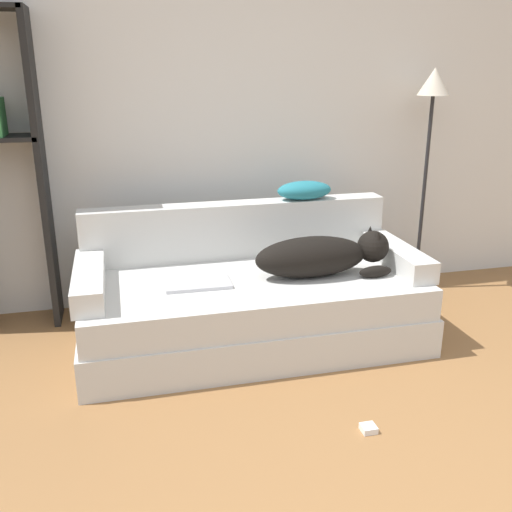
# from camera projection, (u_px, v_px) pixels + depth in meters

# --- Properties ---
(wall_back) EXTENTS (6.84, 0.06, 2.70)m
(wall_back) POSITION_uv_depth(u_px,v_px,m) (254.00, 86.00, 3.53)
(wall_back) COLOR silver
(wall_back) RESTS_ON ground_plane
(couch) EXTENTS (1.85, 0.89, 0.38)m
(couch) POSITION_uv_depth(u_px,v_px,m) (252.00, 310.00, 3.16)
(couch) COLOR silver
(couch) RESTS_ON ground_plane
(couch_backrest) EXTENTS (1.81, 0.15, 0.33)m
(couch_backrest) POSITION_uv_depth(u_px,v_px,m) (237.00, 230.00, 3.39)
(couch_backrest) COLOR silver
(couch_backrest) RESTS_ON couch
(couch_arm_left) EXTENTS (0.15, 0.70, 0.12)m
(couch_arm_left) POSITION_uv_depth(u_px,v_px,m) (89.00, 280.00, 2.88)
(couch_arm_left) COLOR silver
(couch_arm_left) RESTS_ON couch
(couch_arm_right) EXTENTS (0.15, 0.70, 0.12)m
(couch_arm_right) POSITION_uv_depth(u_px,v_px,m) (395.00, 255.00, 3.27)
(couch_arm_right) COLOR silver
(couch_arm_right) RESTS_ON couch
(dog) EXTENTS (0.76, 0.25, 0.25)m
(dog) POSITION_uv_depth(u_px,v_px,m) (322.00, 255.00, 3.08)
(dog) COLOR black
(dog) RESTS_ON couch
(laptop) EXTENTS (0.35, 0.23, 0.02)m
(laptop) POSITION_uv_depth(u_px,v_px,m) (198.00, 283.00, 2.99)
(laptop) COLOR #B7B7BC
(laptop) RESTS_ON couch
(throw_pillow) EXTENTS (0.33, 0.17, 0.11)m
(throw_pillow) POSITION_uv_depth(u_px,v_px,m) (304.00, 190.00, 3.40)
(throw_pillow) COLOR teal
(throw_pillow) RESTS_ON couch_backrest
(floor_lamp) EXTENTS (0.24, 0.24, 1.46)m
(floor_lamp) POSITION_uv_depth(u_px,v_px,m) (430.00, 126.00, 3.62)
(floor_lamp) COLOR #232326
(floor_lamp) RESTS_ON ground_plane
(power_adapter) EXTENTS (0.06, 0.06, 0.03)m
(power_adapter) POSITION_uv_depth(u_px,v_px,m) (369.00, 428.00, 2.41)
(power_adapter) COLOR white
(power_adapter) RESTS_ON ground_plane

